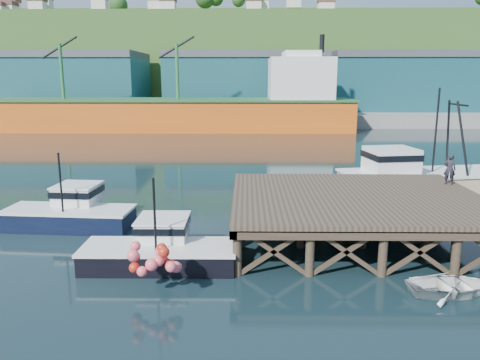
{
  "coord_description": "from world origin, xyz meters",
  "views": [
    {
      "loc": [
        0.14,
        -22.01,
        7.66
      ],
      "look_at": [
        -0.18,
        2.0,
        2.4
      ],
      "focal_mm": 35.0,
      "sensor_mm": 36.0,
      "label": 1
    }
  ],
  "objects_px": {
    "boat_black": "(160,248)",
    "trawler": "(421,177)",
    "boat_navy": "(72,211)",
    "dinghy": "(452,285)",
    "dockworker": "(450,169)"
  },
  "relations": [
    {
      "from": "boat_black",
      "to": "trawler",
      "type": "relative_size",
      "value": 0.58
    },
    {
      "from": "boat_navy",
      "to": "dinghy",
      "type": "relative_size",
      "value": 2.11
    },
    {
      "from": "trawler",
      "to": "dockworker",
      "type": "xyz_separation_m",
      "value": [
        -0.4,
        -4.99,
        1.49
      ]
    },
    {
      "from": "trawler",
      "to": "dockworker",
      "type": "distance_m",
      "value": 5.22
    },
    {
      "from": "boat_black",
      "to": "dinghy",
      "type": "xyz_separation_m",
      "value": [
        11.01,
        -2.57,
        -0.39
      ]
    },
    {
      "from": "boat_navy",
      "to": "dockworker",
      "type": "relative_size",
      "value": 4.08
    },
    {
      "from": "trawler",
      "to": "dinghy",
      "type": "relative_size",
      "value": 3.47
    },
    {
      "from": "dinghy",
      "to": "dockworker",
      "type": "height_order",
      "value": "dockworker"
    },
    {
      "from": "trawler",
      "to": "boat_black",
      "type": "bearing_deg",
      "value": -152.07
    },
    {
      "from": "boat_black",
      "to": "trawler",
      "type": "bearing_deg",
      "value": 36.6
    },
    {
      "from": "dockworker",
      "to": "boat_black",
      "type": "bearing_deg",
      "value": 46.94
    },
    {
      "from": "boat_navy",
      "to": "dockworker",
      "type": "distance_m",
      "value": 20.03
    },
    {
      "from": "boat_black",
      "to": "boat_navy",
      "type": "bearing_deg",
      "value": 137.44
    },
    {
      "from": "boat_navy",
      "to": "trawler",
      "type": "distance_m",
      "value": 21.17
    },
    {
      "from": "dinghy",
      "to": "boat_navy",
      "type": "bearing_deg",
      "value": 58.78
    }
  ]
}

